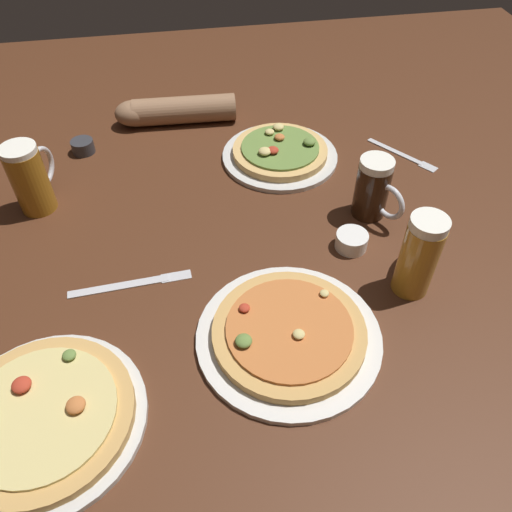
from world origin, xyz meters
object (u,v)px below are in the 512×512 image
pizza_plate_near (289,334)px  fork_left (403,155)px  pizza_plate_side (43,417)px  beer_mug_pale (419,254)px  beer_mug_dark (374,189)px  ramekin_sauce (83,146)px  beer_mug_amber (30,178)px  pizza_plate_far (280,153)px  knife_right (131,284)px  diner_arm (171,111)px  ramekin_butter (352,241)px

pizza_plate_near → fork_left: bearing=50.5°
pizza_plate_side → beer_mug_pale: bearing=14.3°
beer_mug_dark → ramekin_sauce: bearing=150.9°
pizza_plate_near → ramekin_sauce: 0.77m
beer_mug_amber → fork_left: bearing=2.8°
pizza_plate_far → beer_mug_amber: 0.59m
pizza_plate_near → beer_mug_dark: (0.25, 0.30, 0.05)m
beer_mug_amber → fork_left: size_ratio=0.94×
pizza_plate_side → beer_mug_dark: size_ratio=2.24×
beer_mug_pale → knife_right: size_ratio=0.73×
pizza_plate_near → beer_mug_amber: size_ratio=2.05×
beer_mug_dark → fork_left: beer_mug_dark is taller
ramekin_sauce → diner_arm: 0.26m
pizza_plate_far → ramekin_sauce: (-0.50, 0.12, 0.00)m
beer_mug_dark → fork_left: bearing=51.2°
pizza_plate_near → ramekin_sauce: bearing=120.8°
fork_left → beer_mug_dark: bearing=-128.8°
beer_mug_amber → ramekin_sauce: bearing=67.4°
pizza_plate_side → ramekin_butter: size_ratio=4.74×
pizza_plate_side → diner_arm: (0.25, 0.86, 0.02)m
beer_mug_pale → diner_arm: (-0.42, 0.68, -0.05)m
ramekin_butter → diner_arm: (-0.34, 0.56, 0.02)m
pizza_plate_side → ramekin_sauce: (0.02, 0.75, 0.00)m
pizza_plate_side → fork_left: (0.83, 0.59, -0.01)m
fork_left → diner_arm: 0.63m
knife_right → beer_mug_pale: bearing=-10.1°
ramekin_sauce → beer_mug_pale: bearing=-41.3°
knife_right → diner_arm: (0.12, 0.59, 0.03)m
pizza_plate_near → ramekin_butter: size_ratio=4.93×
pizza_plate_far → fork_left: size_ratio=1.69×
pizza_plate_side → fork_left: bearing=35.6°
beer_mug_pale → ramekin_sauce: size_ratio=3.11×
diner_arm → fork_left: bearing=-24.7°
beer_mug_dark → pizza_plate_near: bearing=-130.0°
ramekin_butter → beer_mug_dark: bearing=52.8°
pizza_plate_side → beer_mug_amber: size_ratio=1.97×
beer_mug_pale → fork_left: beer_mug_pale is taller
pizza_plate_near → ramekin_sauce: pizza_plate_near is taller
beer_mug_dark → beer_mug_amber: bearing=167.9°
ramekin_sauce → fork_left: bearing=-11.2°
ramekin_sauce → ramekin_butter: (0.58, -0.46, 0.00)m
beer_mug_dark → beer_mug_amber: size_ratio=0.88×
knife_right → diner_arm: bearing=78.7°
pizza_plate_near → pizza_plate_side: 0.42m
diner_arm → beer_mug_dark: bearing=-48.3°
beer_mug_pale → fork_left: (0.15, 0.42, -0.08)m
diner_arm → beer_mug_amber: bearing=-136.2°
beer_mug_amber → ramekin_butter: bearing=-20.9°
pizza_plate_near → ramekin_butter: bearing=48.8°
pizza_plate_far → beer_mug_pale: beer_mug_pale is taller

